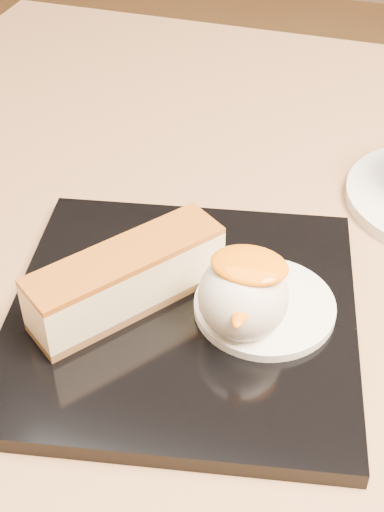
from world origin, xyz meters
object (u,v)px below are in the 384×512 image
(table, at_px, (246,395))
(dessert_plate, at_px, (183,315))
(ice_cream_scoop, at_px, (243,296))
(cheesecake, at_px, (127,278))

(table, relative_size, dessert_plate, 3.64)
(dessert_plate, distance_m, ice_cream_scoop, 0.05)
(dessert_plate, relative_size, ice_cream_scoop, 4.01)
(cheesecake, distance_m, ice_cream_scoop, 0.08)
(table, xyz_separation_m, cheesecake, (-0.07, -0.08, 0.19))
(cheesecake, xyz_separation_m, ice_cream_scoop, (0.07, -0.00, 0.01))
(cheesecake, bearing_deg, dessert_plate, -45.79)
(dessert_plate, height_order, cheesecake, cheesecake)
(cheesecake, relative_size, ice_cream_scoop, 2.27)
(ice_cream_scoop, bearing_deg, dessert_plate, 172.87)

